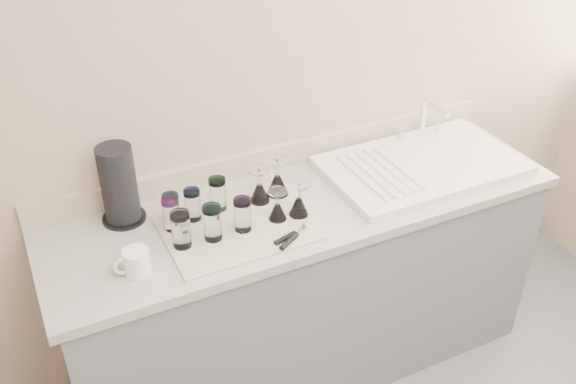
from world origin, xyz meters
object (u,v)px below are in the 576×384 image
tumbler_teal (172,209)px  white_mug (136,262)px  sink_unit (421,165)px  goblet_front_right (299,204)px  can_opener (293,236)px  tumbler_magenta (181,229)px  goblet_front_left (278,209)px  goblet_back_left (259,190)px  tumbler_purple (218,194)px  tumbler_lavender (243,214)px  tumbler_blue (212,223)px  goblet_back_right (277,182)px  tumbler_cyan (193,205)px  paper_towel_roll (119,186)px  tumbler_extra (171,214)px

tumbler_teal → white_mug: 0.29m
sink_unit → goblet_front_right: 0.63m
can_opener → goblet_front_right: bearing=55.0°
tumbler_magenta → goblet_front_right: size_ratio=1.02×
sink_unit → tumbler_teal: sink_unit is taller
goblet_front_left → goblet_front_right: (0.08, -0.01, 0.00)m
goblet_front_right → white_mug: bearing=-174.9°
sink_unit → goblet_back_left: 0.72m
goblet_front_left → tumbler_purple: bearing=137.7°
tumbler_purple → tumbler_magenta: size_ratio=0.96×
white_mug → tumbler_teal: bearing=47.8°
tumbler_lavender → white_mug: (-0.41, -0.06, -0.03)m
tumbler_teal → tumbler_blue: size_ratio=0.90×
goblet_back_left → white_mug: goblet_back_left is taller
tumbler_purple → goblet_back_right: (0.25, -0.00, -0.01)m
tumbler_cyan → tumbler_magenta: 0.16m
tumbler_cyan → goblet_front_left: 0.32m
tumbler_magenta → tumbler_lavender: tumbler_magenta is taller
goblet_front_left → goblet_front_right: goblet_front_right is taller
tumbler_teal → can_opener: bearing=-38.1°
goblet_back_left → goblet_front_right: 0.18m
tumbler_cyan → goblet_front_left: (0.28, -0.14, -0.02)m
paper_towel_roll → goblet_back_left: bearing=-13.6°
tumbler_magenta → goblet_back_right: (0.44, 0.16, -0.02)m
goblet_back_left → tumbler_cyan: bearing=-179.8°
sink_unit → tumbler_teal: bearing=176.0°
goblet_front_left → tumbler_blue: bearing=-178.0°
sink_unit → tumbler_blue: 0.97m
tumbler_magenta → tumbler_teal: bearing=85.8°
tumbler_magenta → tumbler_extra: 0.12m
tumbler_teal → goblet_back_left: (0.35, -0.01, -0.01)m
goblet_front_left → tumbler_lavender: bearing=-177.8°
tumbler_blue → tumbler_lavender: (0.12, 0.00, -0.00)m
tumbler_magenta → goblet_front_left: 0.37m
tumbler_cyan → goblet_front_left: bearing=-26.0°
goblet_front_right → can_opener: size_ratio=0.88×
tumbler_magenta → white_mug: (-0.18, -0.07, -0.03)m
paper_towel_roll → tumbler_cyan: bearing=-27.8°
sink_unit → can_opener: (-0.71, -0.21, -0.00)m
tumbler_teal → sink_unit: bearing=-4.0°
tumbler_cyan → goblet_back_right: 0.36m
goblet_back_left → tumbler_purple: bearing=172.8°
tumbler_teal → can_opener: size_ratio=0.80×
goblet_back_right → white_mug: goblet_back_right is taller
goblet_front_left → goblet_back_left: bearing=94.8°
goblet_front_right → tumbler_extra: bearing=164.8°
can_opener → tumbler_extra: bearing=146.0°
tumbler_teal → tumbler_purple: size_ratio=0.93×
tumbler_lavender → goblet_back_right: goblet_back_right is taller
sink_unit → paper_towel_roll: bearing=171.3°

